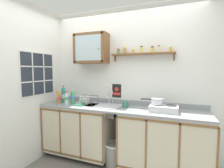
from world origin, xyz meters
name	(u,v)px	position (x,y,z in m)	size (l,w,h in m)	color
back_wall	(125,83)	(0.00, 0.65, 1.30)	(3.28, 0.07, 2.59)	white
side_wall_left	(21,85)	(-1.36, -0.29, 1.30)	(0.05, 3.42, 2.59)	white
lower_cabinet_run	(80,130)	(-0.74, 0.34, 0.45)	(1.19, 0.58, 0.90)	black
lower_cabinet_run_right	(163,143)	(0.69, 0.34, 0.45)	(1.28, 0.58, 0.90)	black
countertop	(119,108)	(0.00, 0.34, 0.91)	(2.64, 0.60, 0.03)	gray
backsplash	(124,102)	(0.00, 0.61, 0.97)	(2.64, 0.02, 0.08)	gray
sink	(104,107)	(-0.28, 0.38, 0.90)	(0.58, 0.46, 0.46)	silver
hot_plate_stove	(164,108)	(0.68, 0.33, 0.97)	(0.40, 0.29, 0.09)	silver
saucepan	(157,101)	(0.58, 0.36, 1.07)	(0.33, 0.18, 0.09)	silver
bottle_juice_amber_0	(59,97)	(-1.11, 0.25, 1.04)	(0.07, 0.07, 0.26)	gold
bottle_water_clear_1	(67,98)	(-0.91, 0.22, 1.04)	(0.07, 0.07, 0.24)	silver
bottle_detergent_teal_2	(63,95)	(-1.09, 0.38, 1.07)	(0.07, 0.07, 0.31)	teal
bottle_soda_green_3	(73,97)	(-0.87, 0.35, 1.05)	(0.07, 0.07, 0.26)	#4CB266
dish_rack	(86,103)	(-0.60, 0.32, 0.96)	(0.35, 0.27, 0.17)	#26664C
mug	(125,104)	(0.09, 0.39, 0.98)	(0.13, 0.09, 0.10)	#337259
wall_cabinet	(91,49)	(-0.57, 0.49, 1.90)	(0.60, 0.28, 0.52)	brown
spice_shelf	(142,53)	(0.31, 0.55, 1.80)	(1.02, 0.14, 0.23)	brown
warning_sign	(117,91)	(-0.14, 0.62, 1.15)	(0.16, 0.01, 0.24)	black
window	(38,74)	(-1.33, 0.03, 1.46)	(0.03, 0.72, 0.73)	#262D38
trash_bin	(114,154)	(-0.05, 0.24, 0.19)	(0.31, 0.31, 0.37)	gray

